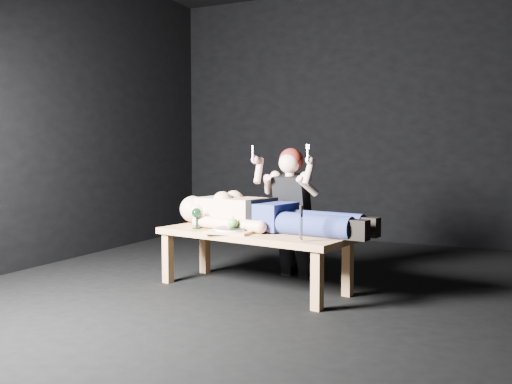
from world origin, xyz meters
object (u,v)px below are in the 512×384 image
at_px(goblet, 197,218).
at_px(table, 253,260).
at_px(kneeling_woman, 295,211).
at_px(serving_tray, 230,232).
at_px(carving_knife, 301,223).
at_px(lying_man, 268,211).

bearing_deg(goblet, table, 6.97).
distance_m(kneeling_woman, serving_tray, 0.75).
height_order(kneeling_woman, carving_knife, kneeling_woman).
distance_m(lying_man, carving_knife, 0.61).
height_order(lying_man, kneeling_woman, kneeling_woman).
bearing_deg(serving_tray, carving_knife, -14.10).
height_order(goblet, carving_knife, carving_knife).
distance_m(table, goblet, 0.56).
height_order(serving_tray, carving_knife, carving_knife).
xyz_separation_m(table, goblet, (-0.47, -0.06, 0.31)).
height_order(lying_man, goblet, lying_man).
relative_size(kneeling_woman, serving_tray, 3.31).
distance_m(serving_tray, goblet, 0.37).
relative_size(lying_man, carving_knife, 6.85).
bearing_deg(table, kneeling_woman, 85.74).
distance_m(kneeling_woman, carving_knife, 0.92).
height_order(serving_tray, goblet, goblet).
bearing_deg(goblet, carving_knife, -14.77).
distance_m(lying_man, goblet, 0.57).
bearing_deg(lying_man, kneeling_woman, 91.41).
relative_size(table, lying_man, 0.91).
height_order(table, lying_man, lying_man).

